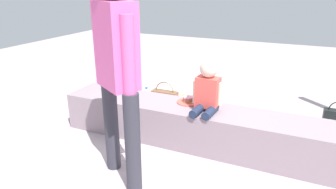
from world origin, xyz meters
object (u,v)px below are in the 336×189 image
Objects in this scene: gift_bag at (188,108)px; water_bottle_near_gift at (147,96)px; cake_plate at (188,101)px; child_seated at (207,89)px; adult_standing at (117,60)px; handbag_brown_canvas at (165,99)px; party_cup_red at (166,112)px; cake_box_white at (170,91)px.

water_bottle_near_gift is (-0.68, 0.25, -0.04)m from gift_bag.
cake_plate is at bearing -38.88° from water_bottle_near_gift.
child_seated reaches higher than cake_plate.
adult_standing is 5.16× the size of gift_bag.
cake_plate is 1.11m from water_bottle_near_gift.
child_seated is 1.42× the size of handbag_brown_canvas.
adult_standing is 1.77m from handbag_brown_canvas.
cake_plate reaches higher than party_cup_red.
handbag_brown_canvas reaches higher than water_bottle_near_gift.
adult_standing reaches higher than water_bottle_near_gift.
water_bottle_near_gift is at bearing 141.12° from cake_plate.
water_bottle_near_gift reaches higher than cake_box_white.
adult_standing is 5.06× the size of cake_box_white.
gift_bag is at bearing -28.32° from handbag_brown_canvas.
cake_plate is (-0.23, 0.12, -0.19)m from child_seated.
water_bottle_near_gift is 0.28m from handbag_brown_canvas.
cake_box_white is (0.17, 0.38, -0.03)m from water_bottle_near_gift.
adult_standing reaches higher than cake_plate.
cake_plate reaches higher than handbag_brown_canvas.
gift_bag reaches higher than party_cup_red.
adult_standing is 4.82× the size of handbag_brown_canvas.
adult_standing is at bearing -77.95° from handbag_brown_canvas.
gift_bag is at bearing 124.56° from child_seated.
cake_plate is 0.99× the size of water_bottle_near_gift.
adult_standing is 2.17m from cake_box_white.
gift_bag is (0.08, 1.29, -0.85)m from adult_standing.
cake_box_white is at bearing 102.58° from adult_standing.
child_seated is at bearing -55.44° from gift_bag.
party_cup_red is at bearing -69.72° from cake_box_white.
handbag_brown_canvas is (-0.55, 0.64, -0.29)m from cake_plate.
adult_standing reaches higher than child_seated.
water_bottle_near_gift is at bearing -114.36° from cake_box_white.
party_cup_red is at bearing 136.76° from cake_plate.
handbag_brown_canvas reaches higher than party_cup_red.
adult_standing reaches higher than handbag_brown_canvas.
cake_box_white is at bearing 110.28° from party_cup_red.
cake_box_white reaches higher than party_cup_red.
cake_box_white is (-0.24, 0.66, 0.01)m from party_cup_red.
party_cup_red is at bearing -61.26° from handbag_brown_canvas.
cake_plate reaches higher than gift_bag.
handbag_brown_canvas is (-0.32, 1.51, -0.88)m from adult_standing.
handbag_brown_canvas is at bearing 151.68° from gift_bag.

